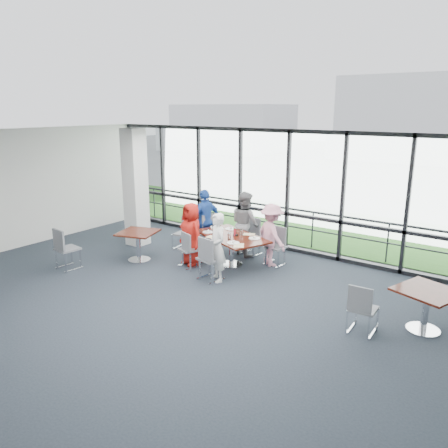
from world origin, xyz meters
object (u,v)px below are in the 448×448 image
Objects in this scene: side_table_right at (427,296)px; diner_near_right at (217,247)px; structural_column at (135,188)px; side_table_left at (138,236)px; chair_main_end at (202,233)px; chair_spare_la at (68,249)px; diner_near_left at (191,234)px; chair_main_fl at (251,237)px; chair_spare_lb at (183,234)px; diner_far_left at (245,223)px; diner_far_right at (272,235)px; chair_main_nl at (189,250)px; main_table at (231,241)px; diner_end at (206,221)px; chair_spare_r at (363,309)px; chair_main_nr at (211,259)px; chair_main_fr at (275,247)px.

side_table_right is 4.24m from diner_near_right.
structural_column is 2.91× the size of side_table_left.
diner_near_right is 1.56× the size of chair_main_end.
structural_column is 3.25× the size of chair_spare_la.
diner_near_left is 2.94m from chair_spare_la.
structural_column is 2.75× the size of side_table_right.
chair_spare_lb is (-1.75, -0.69, -0.04)m from chair_main_fl.
diner_near_left is at bearing 41.17° from chair_main_end.
diner_far_left is at bearing 161.65° from side_table_right.
side_table_right is 1.18× the size of chair_main_end.
diner_far_left is (-0.51, 1.86, 0.07)m from diner_near_right.
diner_far_right is at bearing -175.36° from diner_far_left.
side_table_right is 1.33× the size of chair_main_nl.
chair_main_fl is (-0.37, 1.95, -0.31)m from diner_near_right.
structural_column reaches higher than chair_spare_lb.
chair_spare_lb is at bearing 18.33° from structural_column.
diner_far_right reaches higher than chair_spare_la.
diner_end reaches higher than main_table.
diner_near_right is 1.62m from diner_far_right.
main_table is at bearing 156.26° from chair_spare_r.
chair_main_end is 1.18× the size of chair_spare_lb.
diner_near_left reaches higher than chair_main_fl.
diner_far_right is (2.84, 1.67, 0.13)m from side_table_left.
chair_main_fl is at bearing 127.53° from chair_main_end.
chair_main_nr is (0.91, -0.34, 0.06)m from chair_main_nl.
chair_main_nl is 0.95× the size of chair_main_fl.
chair_spare_r is at bearing 4.44° from chair_main_nr.
chair_spare_lb is (-2.12, 1.27, -0.35)m from diner_near_right.
diner_near_right reaches higher than chair_spare_la.
side_table_right is at bearing 163.22° from chair_spare_lb.
chair_main_nr reaches higher than side_table_left.
diner_near_right is at bearing 60.98° from diner_end.
chair_main_fl is (-0.83, 0.40, -0.30)m from diner_far_right.
chair_main_fl is at bearing 45.89° from side_table_left.
diner_end is at bearing 32.15° from chair_main_fl.
diner_near_left is 1.67× the size of chair_main_fl.
chair_spare_r is (5.52, -1.65, 0.02)m from chair_spare_lb.
diner_near_right reaches higher than chair_main_nr.
diner_near_left is 0.92× the size of diner_far_left.
diner_near_right reaches higher than side_table_left.
chair_main_nl is (0.08, -0.18, -0.33)m from diner_near_left.
chair_spare_r is at bearing 172.30° from diner_far_left.
diner_near_right is 1.76m from chair_main_fr.
main_table is at bearing 45.05° from chair_main_fr.
diner_end is at bearing 19.01° from structural_column.
diner_near_right is 1.55× the size of chair_main_nr.
main_table is at bearing 109.43° from chair_main_nr.
chair_main_end is (-1.29, 0.47, -0.13)m from main_table.
diner_near_right is at bearing 63.42° from chair_main_end.
main_table is 2.18× the size of chair_spare_la.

